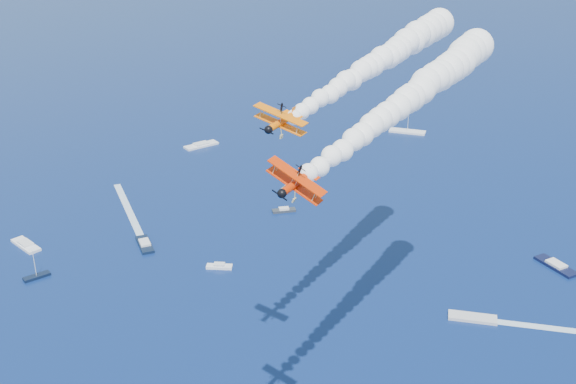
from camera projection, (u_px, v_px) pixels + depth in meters
biplane_lead at (281, 122)px, 99.04m from camera, size 10.61×11.62×7.06m
biplane_trail at (296, 183)px, 79.73m from camera, size 9.92×10.88×7.58m
smoke_trail_lead at (377, 62)px, 121.32m from camera, size 62.81×53.77×10.68m
smoke_trail_trail at (409, 98)px, 101.88m from camera, size 62.79×53.24×10.68m
spectator_boats at (113, 231)px, 190.70m from camera, size 247.70×169.80×0.70m
boat_wakes at (109, 220)px, 197.32m from camera, size 171.60×231.65×0.04m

